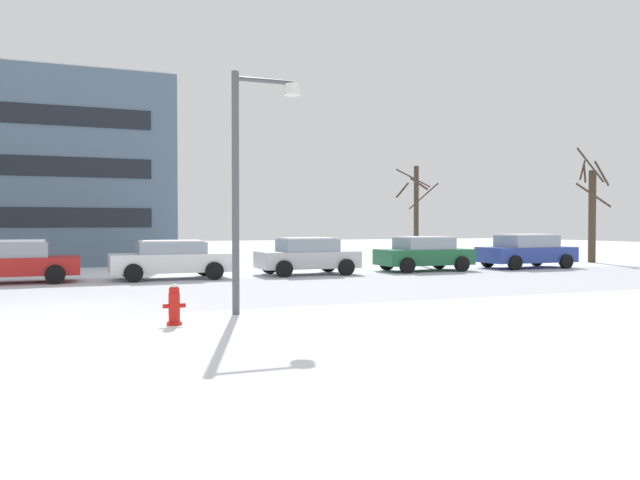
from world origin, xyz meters
TOP-DOWN VIEW (x-y plane):
  - ground_plane at (0.00, 0.00)m, footprint 120.00×120.00m
  - road_surface at (0.00, 3.19)m, footprint 80.00×8.37m
  - fire_hydrant at (2.20, -2.73)m, footprint 0.44×0.30m
  - street_lamp at (3.94, -1.78)m, footprint 1.56×0.36m
  - parked_car_red at (-1.64, 8.14)m, footprint 4.43×2.01m
  - parked_car_white at (3.64, 7.86)m, footprint 4.26×2.11m
  - parked_car_silver at (8.92, 7.94)m, footprint 3.88×2.11m
  - parked_car_green at (14.19, 7.95)m, footprint 3.99×2.02m
  - parked_car_blue at (19.47, 7.85)m, footprint 4.29×2.16m
  - tree_far_right at (16.00, 11.77)m, footprint 2.32×2.32m
  - tree_far_mid at (25.34, 9.91)m, footprint 1.86×1.96m
  - building_far_left at (-1.09, 21.07)m, footprint 12.27×11.39m

SIDE VIEW (x-z plane):
  - ground_plane at x=0.00m, z-range 0.00..0.00m
  - road_surface at x=0.00m, z-range 0.00..0.00m
  - fire_hydrant at x=2.20m, z-range 0.00..0.81m
  - parked_car_white at x=3.64m, z-range 0.02..1.43m
  - parked_car_red at x=-1.64m, z-range 0.01..1.46m
  - parked_car_silver at x=8.92m, z-range 0.01..1.47m
  - parked_car_green at x=14.19m, z-range 0.01..1.48m
  - parked_car_blue at x=19.47m, z-range 0.01..1.55m
  - tree_far_right at x=16.00m, z-range 0.19..5.02m
  - tree_far_mid at x=25.34m, z-range -0.34..5.59m
  - street_lamp at x=3.94m, z-range 0.60..5.89m
  - building_far_left at x=-1.09m, z-range 0.00..9.25m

